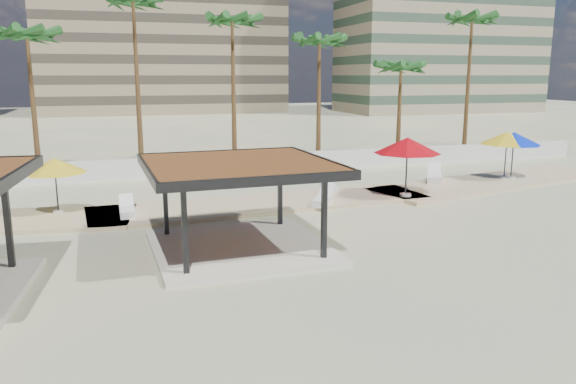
% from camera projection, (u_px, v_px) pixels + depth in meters
% --- Properties ---
extents(ground, '(200.00, 200.00, 0.00)m').
position_uv_depth(ground, '(262.00, 253.00, 19.38)').
color(ground, '#CFC189').
rests_on(ground, ground).
extents(promenade, '(44.45, 7.97, 0.24)m').
position_uv_depth(promenade, '(261.00, 201.00, 27.12)').
color(promenade, '#C6B284').
rests_on(promenade, ground).
extents(boundary_wall, '(56.00, 0.30, 1.20)m').
position_uv_depth(boundary_wall, '(195.00, 166.00, 34.20)').
color(boundary_wall, silver).
rests_on(boundary_wall, ground).
extents(building_mid, '(38.00, 16.00, 30.40)m').
position_uv_depth(building_mid, '(161.00, 23.00, 90.48)').
color(building_mid, '#847259').
rests_on(building_mid, ground).
extents(building_east, '(32.00, 15.00, 36.40)m').
position_uv_depth(building_east, '(442.00, 5.00, 91.57)').
color(building_east, gray).
rests_on(building_east, ground).
extents(pavilion_central, '(6.43, 6.43, 3.16)m').
position_uv_depth(pavilion_central, '(239.00, 198.00, 19.41)').
color(pavilion_central, beige).
rests_on(pavilion_central, ground).
extents(umbrella_b, '(3.25, 3.25, 2.39)m').
position_uv_depth(umbrella_b, '(55.00, 166.00, 24.01)').
color(umbrella_b, beige).
rests_on(umbrella_b, promenade).
extents(umbrella_c, '(3.98, 3.98, 2.91)m').
position_uv_depth(umbrella_c, '(407.00, 146.00, 27.20)').
color(umbrella_c, beige).
rests_on(umbrella_c, promenade).
extents(umbrella_d, '(3.79, 3.79, 2.68)m').
position_uv_depth(umbrella_d, '(514.00, 139.00, 31.98)').
color(umbrella_d, beige).
rests_on(umbrella_d, promenade).
extents(umbrella_e, '(3.61, 3.61, 2.70)m').
position_uv_depth(umbrella_e, '(507.00, 138.00, 32.01)').
color(umbrella_e, beige).
rests_on(umbrella_e, promenade).
extents(lounger_a, '(0.65, 1.92, 0.72)m').
position_uv_depth(lounger_a, '(127.00, 210.00, 24.05)').
color(lounger_a, silver).
rests_on(lounger_a, promenade).
extents(lounger_b, '(1.62, 2.01, 0.75)m').
position_uv_depth(lounger_b, '(323.00, 200.00, 26.08)').
color(lounger_b, silver).
rests_on(lounger_b, promenade).
extents(lounger_c, '(0.86, 1.95, 0.71)m').
position_uv_depth(lounger_c, '(329.00, 187.00, 29.20)').
color(lounger_c, silver).
rests_on(lounger_c, promenade).
extents(lounger_d, '(1.89, 2.45, 0.91)m').
position_uv_depth(lounger_d, '(434.00, 177.00, 31.60)').
color(lounger_d, silver).
rests_on(lounger_d, promenade).
extents(palm_c, '(3.00, 3.00, 9.12)m').
position_uv_depth(palm_c, '(27.00, 41.00, 32.02)').
color(palm_c, brown).
rests_on(palm_c, ground).
extents(palm_d, '(3.00, 3.00, 11.28)m').
position_uv_depth(palm_d, '(133.00, 9.00, 34.11)').
color(palm_d, brown).
rests_on(palm_d, ground).
extents(palm_e, '(3.00, 3.00, 10.25)m').
position_uv_depth(palm_e, '(232.00, 27.00, 35.60)').
color(palm_e, brown).
rests_on(palm_e, ground).
extents(palm_f, '(3.00, 3.00, 9.12)m').
position_uv_depth(palm_f, '(319.00, 46.00, 37.76)').
color(palm_f, brown).
rests_on(palm_f, ground).
extents(palm_g, '(3.00, 3.00, 7.40)m').
position_uv_depth(palm_g, '(401.00, 71.00, 39.48)').
color(palm_g, brown).
rests_on(palm_g, ground).
extents(palm_h, '(3.00, 3.00, 10.88)m').
position_uv_depth(palm_h, '(472.00, 25.00, 41.13)').
color(palm_h, brown).
rests_on(palm_h, ground).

